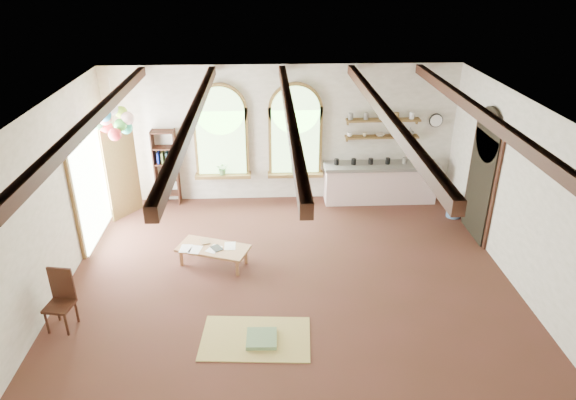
{
  "coord_description": "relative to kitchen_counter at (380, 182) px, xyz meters",
  "views": [
    {
      "loc": [
        -0.39,
        -7.82,
        5.36
      ],
      "look_at": [
        0.0,
        0.6,
        1.31
      ],
      "focal_mm": 32.0,
      "sensor_mm": 36.0,
      "label": 1
    }
  ],
  "objects": [
    {
      "name": "coffee_table",
      "position": [
        -3.72,
        -2.65,
        -0.14
      ],
      "size": [
        1.45,
        1.02,
        0.38
      ],
      "color": "#A3714A",
      "rests_on": "floor"
    },
    {
      "name": "floor_cushion",
      "position": [
        -2.81,
        -4.85,
        -0.44
      ],
      "size": [
        0.47,
        0.47,
        0.08
      ],
      "primitive_type": "cube",
      "rotation": [
        0.0,
        0.0,
        -0.03
      ],
      "color": "#64885D",
      "rests_on": "floor"
    },
    {
      "name": "table_book",
      "position": [
        -3.97,
        -2.46,
        -0.09
      ],
      "size": [
        0.24,
        0.29,
        0.02
      ],
      "primitive_type": "imported",
      "rotation": [
        0.0,
        0.0,
        0.31
      ],
      "color": "olive",
      "rests_on": "coffee_table"
    },
    {
      "name": "bookshelf",
      "position": [
        -5.0,
        0.12,
        0.42
      ],
      "size": [
        0.53,
        0.32,
        1.8
      ],
      "color": "#3B1C12",
      "rests_on": "floor"
    },
    {
      "name": "floor_mat",
      "position": [
        -2.9,
        -4.79,
        -0.47
      ],
      "size": [
        1.74,
        1.15,
        0.02
      ],
      "primitive_type": "cube",
      "rotation": [
        0.0,
        0.0,
        -0.07
      ],
      "color": "tan",
      "rests_on": "floor"
    },
    {
      "name": "right_doorway",
      "position": [
        1.65,
        -1.7,
        0.62
      ],
      "size": [
        0.1,
        1.3,
        2.4
      ],
      "primitive_type": "cube",
      "color": "black",
      "rests_on": "floor"
    },
    {
      "name": "balloon_cluster",
      "position": [
        -5.71,
        -0.9,
        1.86
      ],
      "size": [
        0.9,
        0.98,
        1.16
      ],
      "color": "white",
      "rests_on": "floor"
    },
    {
      "name": "window_left",
      "position": [
        -3.7,
        0.23,
        1.16
      ],
      "size": [
        1.3,
        0.28,
        2.2
      ],
      "color": "brown",
      "rests_on": "floor"
    },
    {
      "name": "water_jug_a",
      "position": [
        0.8,
        0.0,
        -0.21
      ],
      "size": [
        0.32,
        0.32,
        0.62
      ],
      "color": "#537EB2",
      "rests_on": "floor"
    },
    {
      "name": "shelf_cup_b",
      "position": [
        -0.4,
        0.18,
        1.14
      ],
      "size": [
        0.1,
        0.1,
        0.09
      ],
      "primitive_type": "imported",
      "color": "beige",
      "rests_on": "wall_shelf_lower"
    },
    {
      "name": "wall_shelf_lower",
      "position": [
        0.0,
        0.18,
        1.07
      ],
      "size": [
        1.7,
        0.24,
        0.04
      ],
      "primitive_type": "cube",
      "color": "brown",
      "rests_on": "wall_back"
    },
    {
      "name": "ceiling_beams",
      "position": [
        -2.3,
        -3.2,
        2.62
      ],
      "size": [
        6.2,
        6.8,
        0.18
      ],
      "primitive_type": null,
      "color": "#3B1C12",
      "rests_on": "ceiling"
    },
    {
      "name": "wall_clock",
      "position": [
        1.25,
        0.25,
        1.42
      ],
      "size": [
        0.32,
        0.04,
        0.32
      ],
      "primitive_type": "cylinder",
      "rotation": [
        1.57,
        0.0,
        0.0
      ],
      "color": "black",
      "rests_on": "wall_back"
    },
    {
      "name": "potted_plant_right",
      "position": [
        -2.0,
        0.12,
        0.37
      ],
      "size": [
        0.27,
        0.23,
        0.3
      ],
      "primitive_type": "imported",
      "color": "#598C4C",
      "rests_on": "window_right"
    },
    {
      "name": "floor",
      "position": [
        -2.3,
        -3.2,
        -0.48
      ],
      "size": [
        8.0,
        8.0,
        0.0
      ],
      "primitive_type": "plane",
      "color": "#4F2920",
      "rests_on": "ground"
    },
    {
      "name": "shelf_bowl_b",
      "position": [
        0.3,
        0.18,
        1.12
      ],
      "size": [
        0.2,
        0.2,
        0.06
      ],
      "primitive_type": "imported",
      "color": "#8C664C",
      "rests_on": "wall_shelf_lower"
    },
    {
      "name": "window_right",
      "position": [
        -2.0,
        0.23,
        1.16
      ],
      "size": [
        1.3,
        0.28,
        2.2
      ],
      "color": "brown",
      "rests_on": "floor"
    },
    {
      "name": "shelf_vase",
      "position": [
        0.65,
        0.18,
        1.19
      ],
      "size": [
        0.18,
        0.18,
        0.19
      ],
      "primitive_type": "imported",
      "color": "slate",
      "rests_on": "wall_shelf_lower"
    },
    {
      "name": "left_doorway",
      "position": [
        -6.25,
        -1.4,
        0.67
      ],
      "size": [
        0.1,
        1.9,
        2.5
      ],
      "primitive_type": "cube",
      "color": "brown",
      "rests_on": "floor"
    },
    {
      "name": "shelf_bowl_a",
      "position": [
        -0.05,
        0.18,
        1.12
      ],
      "size": [
        0.22,
        0.22,
        0.05
      ],
      "primitive_type": "imported",
      "color": "beige",
      "rests_on": "wall_shelf_lower"
    },
    {
      "name": "potted_plant_left",
      "position": [
        -3.7,
        0.12,
        0.37
      ],
      "size": [
        0.27,
        0.23,
        0.3
      ],
      "primitive_type": "imported",
      "color": "#598C4C",
      "rests_on": "window_left"
    },
    {
      "name": "wall_shelf_upper",
      "position": [
        0.0,
        0.18,
        1.47
      ],
      "size": [
        1.7,
        0.24,
        0.04
      ],
      "primitive_type": "cube",
      "color": "brown",
      "rests_on": "wall_back"
    },
    {
      "name": "kitchen_counter",
      "position": [
        0.0,
        0.0,
        0.0
      ],
      "size": [
        2.68,
        0.62,
        0.94
      ],
      "color": "beige",
      "rests_on": "floor"
    },
    {
      "name": "water_jug_b",
      "position": [
        1.52,
        -0.9,
        -0.21
      ],
      "size": [
        0.32,
        0.32,
        0.61
      ],
      "color": "#537EB2",
      "rests_on": "floor"
    },
    {
      "name": "shelf_cup_a",
      "position": [
        -0.75,
        0.18,
        1.14
      ],
      "size": [
        0.12,
        0.1,
        0.1
      ],
      "primitive_type": "imported",
      "color": "white",
      "rests_on": "wall_shelf_lower"
    },
    {
      "name": "side_chair",
      "position": [
        -5.95,
        -4.36,
        -0.19
      ],
      "size": [
        0.46,
        0.46,
        1.0
      ],
      "color": "#3B1C12",
      "rests_on": "floor"
    },
    {
      "name": "tablet",
      "position": [
        -3.64,
        -2.69,
        -0.09
      ],
      "size": [
        0.27,
        0.3,
        0.01
      ],
      "primitive_type": "cube",
      "rotation": [
        0.0,
        0.0,
        0.57
      ],
      "color": "black",
      "rests_on": "coffee_table"
    }
  ]
}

